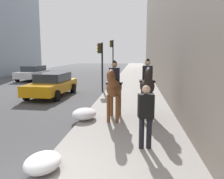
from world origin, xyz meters
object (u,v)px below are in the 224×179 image
Objects in this scene: mounted_horse_near at (114,87)px; pedestrian_greeting at (146,113)px; car_near_lane at (52,84)px; traffic_light_far_curb at (112,53)px; mounted_horse_far at (147,85)px; car_mid_lane at (33,73)px; traffic_light_near_curb at (101,58)px.

mounted_horse_near is 1.34× the size of pedestrian_greeting.
car_near_lane is 1.15× the size of traffic_light_far_curb.
mounted_horse_far is 0.51× the size of car_mid_lane.
traffic_light_near_curb is at bearing -157.91° from mounted_horse_far.
traffic_light_far_curb is at bearing 106.01° from car_mid_lane.
car_mid_lane is 1.35× the size of traffic_light_near_curb.
car_near_lane is 3.94m from traffic_light_near_curb.
mounted_horse_far is 7.94m from traffic_light_near_curb.
mounted_horse_far reaches higher than mounted_horse_near.
mounted_horse_near is at bearing 43.03° from car_near_lane.
mounted_horse_near is 0.67× the size of traffic_light_near_curb.
traffic_light_far_curb reaches higher than car_mid_lane.
traffic_light_far_curb reaches higher than pedestrian_greeting.
pedestrian_greeting is 18.58m from traffic_light_far_curb.
car_near_lane is at bearing 165.93° from traffic_light_far_curb.
car_near_lane is at bearing 32.57° from car_mid_lane.
mounted_horse_far is at bearing -169.00° from traffic_light_far_curb.
traffic_light_near_curb is at bearing 134.49° from car_near_lane.
pedestrian_greeting reaches higher than car_mid_lane.
traffic_light_far_curb reaches higher than car_near_lane.
pedestrian_greeting is 19.40m from car_mid_lane.
car_near_lane is at bearing 25.81° from pedestrian_greeting.
mounted_horse_near is 0.50× the size of car_mid_lane.
mounted_horse_far is 0.69× the size of traffic_light_near_curb.
traffic_light_near_curb is 0.84× the size of traffic_light_far_curb.
pedestrian_greeting is 0.36× the size of car_near_lane.
mounted_horse_near is at bearing 13.27° from pedestrian_greeting.
car_mid_lane is at bearing -140.79° from mounted_horse_far.
car_near_lane is at bearing 131.87° from traffic_light_near_curb.
mounted_horse_far reaches higher than pedestrian_greeting.
traffic_light_near_curb is at bearing -179.53° from traffic_light_far_curb.
mounted_horse_near is at bearing -78.81° from mounted_horse_far.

